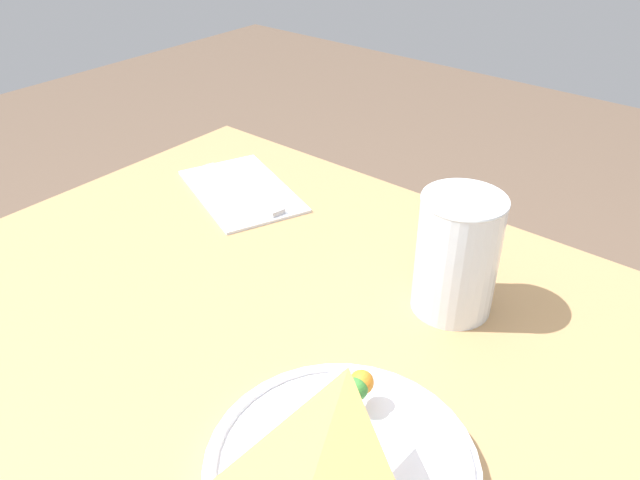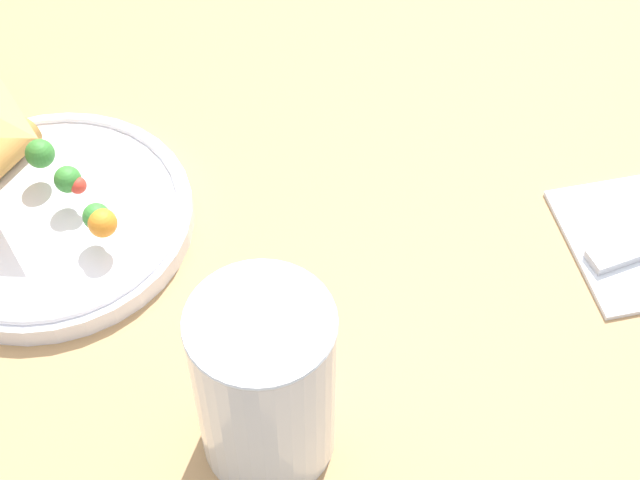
# 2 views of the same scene
# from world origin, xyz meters

# --- Properties ---
(dining_table) EXTENTS (0.93, 0.76, 0.71)m
(dining_table) POSITION_xyz_m (0.00, 0.00, 0.59)
(dining_table) COLOR #A87F51
(dining_table) RESTS_ON ground_plane
(plate_pizza) EXTENTS (0.21, 0.21, 0.05)m
(plate_pizza) POSITION_xyz_m (-0.11, 0.04, 0.73)
(plate_pizza) COLOR white
(plate_pizza) RESTS_ON dining_table
(milk_glass) EXTENTS (0.08, 0.08, 0.13)m
(milk_glass) POSITION_xyz_m (-0.08, -0.19, 0.77)
(milk_glass) COLOR white
(milk_glass) RESTS_ON dining_table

